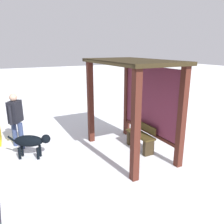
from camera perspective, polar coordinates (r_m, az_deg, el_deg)
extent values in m
plane|color=silver|center=(6.41, 4.47, -10.04)|extent=(60.00, 60.00, 0.00)
cube|color=#441C14|center=(6.74, -5.51, 2.30)|extent=(0.16, 0.16, 2.44)
cube|color=#441C14|center=(4.67, 6.05, -4.02)|extent=(0.16, 0.16, 2.44)
cube|color=#441C14|center=(7.31, 3.87, 3.43)|extent=(0.16, 0.16, 2.44)
cube|color=#441C14|center=(5.46, 17.37, -1.69)|extent=(0.16, 0.16, 2.44)
cube|color=black|center=(5.77, 5.01, 12.72)|extent=(2.75, 1.59, 0.09)
cube|color=maroon|center=(6.28, 9.74, 3.22)|extent=(2.28, 0.08, 1.79)
cube|color=#441C14|center=(6.55, 9.20, -4.97)|extent=(2.28, 0.06, 0.08)
cube|color=#433518|center=(6.41, 7.17, -5.69)|extent=(1.02, 0.35, 0.05)
cube|color=#433518|center=(6.42, 8.37, -3.75)|extent=(0.97, 0.04, 0.20)
cube|color=#312616|center=(6.20, 9.28, -8.97)|extent=(0.12, 0.30, 0.43)
cube|color=#312616|center=(6.81, 5.12, -6.45)|extent=(0.12, 0.30, 0.43)
cube|color=black|center=(6.87, -23.52, 0.09)|extent=(0.48, 0.44, 0.61)
sphere|color=#D1A389|center=(6.77, -23.91, 3.44)|extent=(0.21, 0.21, 0.21)
cylinder|color=navy|center=(6.93, -22.17, -5.69)|extent=(0.19, 0.19, 0.78)
cylinder|color=navy|center=(7.22, -23.59, -5.00)|extent=(0.19, 0.19, 0.78)
cylinder|color=black|center=(6.67, -24.55, -0.76)|extent=(0.13, 0.13, 0.55)
cylinder|color=black|center=(7.08, -22.50, 0.40)|extent=(0.13, 0.13, 0.55)
ellipsoid|color=black|center=(6.26, -20.49, -6.94)|extent=(0.61, 0.80, 0.31)
sphere|color=black|center=(6.09, -16.52, -6.60)|extent=(0.23, 0.23, 0.23)
cylinder|color=black|center=(6.42, -24.20, -6.35)|extent=(0.15, 0.22, 0.19)
cylinder|color=black|center=(6.23, -18.38, -10.03)|extent=(0.07, 0.07, 0.32)
cylinder|color=black|center=(6.38, -17.88, -9.37)|extent=(0.07, 0.07, 0.32)
cylinder|color=black|center=(6.41, -22.53, -9.73)|extent=(0.07, 0.07, 0.32)
cylinder|color=black|center=(6.55, -21.95, -9.10)|extent=(0.07, 0.07, 0.32)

